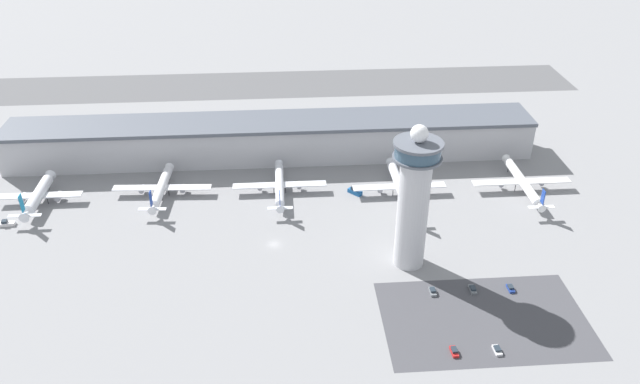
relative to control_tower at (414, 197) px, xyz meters
name	(u,v)px	position (x,y,z in m)	size (l,w,h in m)	color
ground_plane	(274,244)	(-47.11, 14.26, -26.77)	(1000.00, 1000.00, 0.00)	gray
terminal_building	(272,139)	(-47.11, 84.26, -17.49)	(237.05, 25.00, 18.37)	#B2B2B7
runway_strip	(272,85)	(-47.11, 177.32, -26.77)	(355.57, 44.00, 0.01)	#515154
control_tower	(414,197)	(0.00, 0.00, 0.00)	(16.13, 16.13, 52.91)	#BCBCC1
parking_lot_surface	(484,319)	(18.14, -30.79, -26.77)	(64.00, 40.00, 0.01)	#424247
airplane_gate_alpha	(38,195)	(-141.57, 49.29, -22.54)	(33.77, 34.07, 13.73)	silver
airplane_gate_bravo	(161,188)	(-93.05, 52.42, -22.87)	(40.71, 36.69, 12.15)	white
airplane_gate_charlie	(280,185)	(-44.33, 50.77, -22.70)	(38.99, 38.95, 11.57)	silver
airplane_gate_delta	(400,186)	(5.17, 45.34, -22.37)	(38.73, 44.50, 12.57)	silver
airplane_gate_echo	(522,182)	(56.99, 45.50, -22.30)	(41.44, 42.85, 12.24)	white
service_truck_catering	(6,224)	(-149.72, 34.15, -25.94)	(6.30, 2.72, 2.41)	black
service_truck_fuel	(355,191)	(-13.10, 48.33, -25.68)	(6.06, 6.17, 3.13)	black
car_green_van	(497,350)	(17.73, -44.55, -26.23)	(2.07, 4.22, 1.41)	black
car_blue_compact	(510,288)	(31.05, -17.29, -26.22)	(1.86, 4.10, 1.43)	black
car_black_suv	(454,351)	(4.97, -44.23, -26.18)	(1.92, 4.35, 1.53)	black
car_silver_sedan	(473,289)	(18.31, -16.96, -26.19)	(1.92, 4.50, 1.50)	black
car_maroon_suv	(433,291)	(4.87, -17.01, -26.19)	(1.85, 4.40, 1.51)	black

